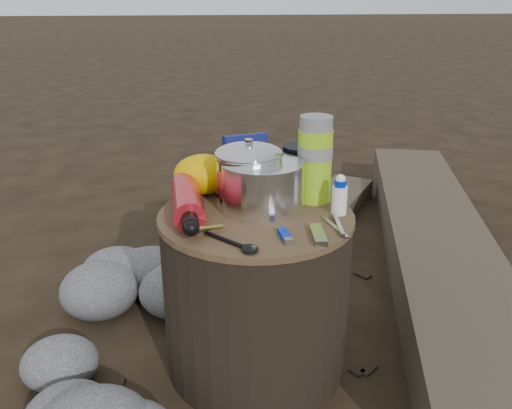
{
  "coord_description": "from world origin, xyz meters",
  "views": [
    {
      "loc": [
        -0.18,
        -1.23,
        0.97
      ],
      "look_at": [
        0.0,
        0.0,
        0.48
      ],
      "focal_mm": 37.06,
      "sensor_mm": 36.0,
      "label": 1
    }
  ],
  "objects": [
    {
      "name": "pot_grabber",
      "position": [
        0.17,
        -0.12,
        0.46
      ],
      "size": [
        0.04,
        0.13,
        0.01
      ],
      "primitive_type": null,
      "rotation": [
        0.0,
        0.0,
        0.04
      ],
      "color": "#B0B0B5",
      "rests_on": "stump"
    },
    {
      "name": "spork",
      "position": [
        -0.09,
        -0.16,
        0.46
      ],
      "size": [
        0.12,
        0.13,
        0.01
      ],
      "primitive_type": null,
      "rotation": [
        0.0,
        0.0,
        0.73
      ],
      "color": "black",
      "rests_on": "stump"
    },
    {
      "name": "food_pouch",
      "position": [
        -0.0,
        0.18,
        0.54
      ],
      "size": [
        0.13,
        0.06,
        0.16
      ],
      "primitive_type": "cube",
      "rotation": [
        0.0,
        0.0,
        0.23
      ],
      "color": "navy",
      "rests_on": "stump"
    },
    {
      "name": "rock_ring",
      "position": [
        -0.35,
        0.07,
        0.09
      ],
      "size": [
        0.43,
        0.94,
        0.19
      ],
      "primitive_type": null,
      "color": "#5A595E",
      "rests_on": "ground"
    },
    {
      "name": "camping_pot",
      "position": [
        -0.01,
        0.05,
        0.54
      ],
      "size": [
        0.17,
        0.17,
        0.17
      ],
      "primitive_type": "cylinder",
      "color": "silver",
      "rests_on": "stump"
    },
    {
      "name": "thermos",
      "position": [
        0.17,
        0.07,
        0.57
      ],
      "size": [
        0.09,
        0.09,
        0.23
      ],
      "primitive_type": "cylinder",
      "color": "#97D51C",
      "rests_on": "stump"
    },
    {
      "name": "log_main",
      "position": [
        0.76,
        0.49,
        0.09
      ],
      "size": [
        0.93,
        2.07,
        0.17
      ],
      "primitive_type": "cube",
      "rotation": [
        0.0,
        0.0,
        -0.3
      ],
      "color": "#44392D",
      "rests_on": "ground"
    },
    {
      "name": "lighter",
      "position": [
        0.04,
        -0.15,
        0.46
      ],
      "size": [
        0.02,
        0.08,
        0.01
      ],
      "primitive_type": "cube",
      "rotation": [
        0.0,
        0.0,
        0.05
      ],
      "color": "#0325B9",
      "rests_on": "stump"
    },
    {
      "name": "fuel_bottle",
      "position": [
        -0.17,
        0.02,
        0.49
      ],
      "size": [
        0.08,
        0.32,
        0.08
      ],
      "primitive_type": null,
      "rotation": [
        0.0,
        0.0,
        0.03
      ],
      "color": "red",
      "rests_on": "stump"
    },
    {
      "name": "foil_windscreen",
      "position": [
        0.02,
        0.02,
        0.52
      ],
      "size": [
        0.21,
        0.21,
        0.13
      ],
      "primitive_type": "cylinder",
      "color": "white",
      "rests_on": "stump"
    },
    {
      "name": "log_small",
      "position": [
        0.39,
        0.84,
        0.05
      ],
      "size": [
        0.79,
        1.02,
        0.09
      ],
      "primitive_type": "cube",
      "rotation": [
        0.0,
        0.0,
        -0.61
      ],
      "color": "#44392D",
      "rests_on": "ground"
    },
    {
      "name": "stump",
      "position": [
        0.0,
        0.0,
        0.23
      ],
      "size": [
        0.49,
        0.49,
        0.46
      ],
      "primitive_type": "cylinder",
      "color": "black",
      "rests_on": "ground"
    },
    {
      "name": "squeeze_bottle",
      "position": [
        0.21,
        -0.03,
        0.5
      ],
      "size": [
        0.04,
        0.04,
        0.09
      ],
      "primitive_type": "cylinder",
      "color": "white",
      "rests_on": "stump"
    },
    {
      "name": "stuff_sack",
      "position": [
        -0.12,
        0.17,
        0.51
      ],
      "size": [
        0.16,
        0.13,
        0.11
      ],
      "primitive_type": "ellipsoid",
      "color": "#EAB400",
      "rests_on": "stump"
    },
    {
      "name": "travel_mug",
      "position": [
        0.14,
        0.13,
        0.52
      ],
      "size": [
        0.09,
        0.09,
        0.14
      ],
      "primitive_type": "cylinder",
      "color": "black",
      "rests_on": "stump"
    },
    {
      "name": "ground",
      "position": [
        0.0,
        0.0,
        0.0
      ],
      "size": [
        60.0,
        60.0,
        0.0
      ],
      "primitive_type": "plane",
      "color": "black",
      "rests_on": "ground"
    },
    {
      "name": "multitool",
      "position": [
        0.12,
        -0.16,
        0.46
      ],
      "size": [
        0.04,
        0.1,
        0.01
      ],
      "primitive_type": "cube",
      "rotation": [
        0.0,
        0.0,
        -0.09
      ],
      "color": "#B0B0B5",
      "rests_on": "stump"
    }
  ]
}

